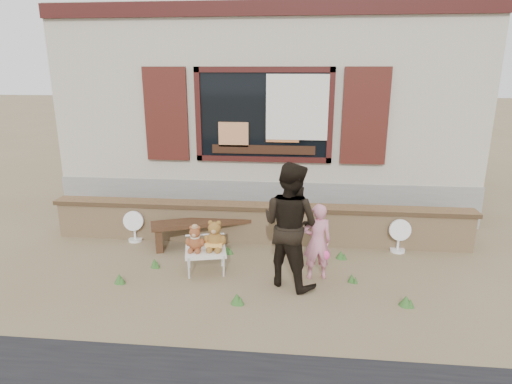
# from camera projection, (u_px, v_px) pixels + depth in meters

# --- Properties ---
(ground) EXTENTS (80.00, 80.00, 0.00)m
(ground) POSITION_uv_depth(u_px,v_px,m) (252.00, 267.00, 6.42)
(ground) COLOR brown
(ground) RESTS_ON ground
(shopfront) EXTENTS (8.04, 5.13, 4.00)m
(shopfront) POSITION_uv_depth(u_px,v_px,m) (272.00, 106.00, 10.15)
(shopfront) COLOR gray
(shopfront) RESTS_ON ground
(brick_wall) EXTENTS (7.10, 0.36, 0.67)m
(brick_wall) POSITION_uv_depth(u_px,v_px,m) (258.00, 223.00, 7.28)
(brick_wall) COLOR tan
(brick_wall) RESTS_ON ground
(bench) EXTENTS (1.75, 0.96, 0.44)m
(bench) POSITION_uv_depth(u_px,v_px,m) (205.00, 227.00, 7.13)
(bench) COLOR #382213
(bench) RESTS_ON ground
(folding_chair) EXTENTS (0.68, 0.63, 0.36)m
(folding_chair) POSITION_uv_depth(u_px,v_px,m) (206.00, 252.00, 6.17)
(folding_chair) COLOR white
(folding_chair) RESTS_ON ground
(teddy_bear_left) EXTENTS (0.33, 0.30, 0.38)m
(teddy_bear_left) POSITION_uv_depth(u_px,v_px,m) (195.00, 238.00, 6.09)
(teddy_bear_left) COLOR brown
(teddy_bear_left) RESTS_ON folding_chair
(teddy_bear_right) EXTENTS (0.38, 0.35, 0.45)m
(teddy_bear_right) POSITION_uv_depth(u_px,v_px,m) (215.00, 235.00, 6.12)
(teddy_bear_right) COLOR brown
(teddy_bear_right) RESTS_ON folding_chair
(child) EXTENTS (0.44, 0.33, 1.10)m
(child) POSITION_uv_depth(u_px,v_px,m) (317.00, 242.00, 5.94)
(child) COLOR pink
(child) RESTS_ON ground
(adult) EXTENTS (1.05, 1.00, 1.72)m
(adult) POSITION_uv_depth(u_px,v_px,m) (290.00, 225.00, 5.71)
(adult) COLOR black
(adult) RESTS_ON ground
(fan_left) EXTENTS (0.35, 0.23, 0.55)m
(fan_left) POSITION_uv_depth(u_px,v_px,m) (134.00, 226.00, 7.31)
(fan_left) COLOR white
(fan_left) RESTS_ON ground
(fan_right) EXTENTS (0.35, 0.24, 0.56)m
(fan_right) POSITION_uv_depth(u_px,v_px,m) (399.00, 235.00, 6.88)
(fan_right) COLOR white
(fan_right) RESTS_ON ground
(grass_tufts) EXTENTS (3.98, 1.66, 0.14)m
(grass_tufts) POSITION_uv_depth(u_px,v_px,m) (265.00, 275.00, 6.03)
(grass_tufts) COLOR #346127
(grass_tufts) RESTS_ON ground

